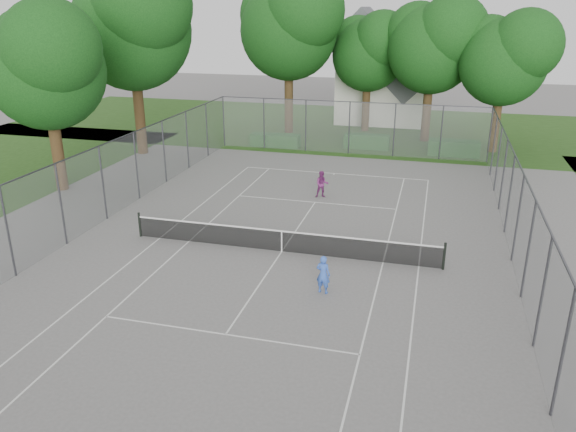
% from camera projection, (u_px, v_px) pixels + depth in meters
% --- Properties ---
extents(ground, '(120.00, 120.00, 0.00)m').
position_uv_depth(ground, '(282.00, 252.00, 22.92)').
color(ground, '#615F5D').
rests_on(ground, ground).
extents(grass_far, '(60.00, 20.00, 0.00)m').
position_uv_depth(grass_far, '(366.00, 128.00, 46.46)').
color(grass_far, '#1F4012').
rests_on(grass_far, ground).
extents(court_markings, '(11.03, 23.83, 0.01)m').
position_uv_depth(court_markings, '(282.00, 252.00, 22.92)').
color(court_markings, silver).
rests_on(court_markings, ground).
extents(tennis_net, '(12.87, 0.10, 1.10)m').
position_uv_depth(tennis_net, '(282.00, 240.00, 22.75)').
color(tennis_net, black).
rests_on(tennis_net, ground).
extents(perimeter_fence, '(18.08, 34.08, 3.52)m').
position_uv_depth(perimeter_fence, '(282.00, 210.00, 22.29)').
color(perimeter_fence, '#38383D').
rests_on(perimeter_fence, ground).
extents(tree_far_left, '(8.40, 7.67, 12.08)m').
position_uv_depth(tree_far_left, '(290.00, 22.00, 41.77)').
color(tree_far_left, '#392614').
rests_on(tree_far_left, ground).
extents(tree_far_midleft, '(6.43, 5.88, 9.25)m').
position_uv_depth(tree_far_midleft, '(370.00, 49.00, 43.19)').
color(tree_far_midleft, '#392614').
rests_on(tree_far_midleft, ground).
extents(tree_far_midright, '(7.16, 6.54, 10.30)m').
position_uv_depth(tree_far_midright, '(434.00, 42.00, 39.42)').
color(tree_far_midright, '#392614').
rests_on(tree_far_midright, ground).
extents(tree_far_right, '(6.54, 5.97, 9.40)m').
position_uv_depth(tree_far_right, '(506.00, 55.00, 36.49)').
color(tree_far_right, '#392614').
rests_on(tree_far_right, ground).
extents(tree_side_back, '(8.74, 7.98, 12.57)m').
position_uv_depth(tree_side_back, '(132.00, 20.00, 35.32)').
color(tree_side_back, '#392614').
rests_on(tree_side_back, ground).
extents(tree_side_front, '(6.90, 6.30, 9.91)m').
position_uv_depth(tree_side_front, '(45.00, 61.00, 28.36)').
color(tree_side_front, '#392614').
rests_on(tree_side_front, ground).
extents(hedge_left, '(3.52, 1.06, 0.88)m').
position_uv_depth(hedge_left, '(275.00, 140.00, 40.13)').
color(hedge_left, '#194B18').
rests_on(hedge_left, ground).
extents(hedge_mid, '(3.15, 0.90, 0.99)m').
position_uv_depth(hedge_mid, '(367.00, 141.00, 39.50)').
color(hedge_mid, '#194B18').
rests_on(hedge_mid, ground).
extents(hedge_right, '(3.35, 1.23, 1.01)m').
position_uv_depth(hedge_right, '(454.00, 148.00, 37.66)').
color(hedge_right, '#194B18').
rests_on(hedge_right, ground).
extents(house, '(7.56, 5.86, 9.41)m').
position_uv_depth(house, '(385.00, 77.00, 47.78)').
color(house, silver).
rests_on(house, ground).
extents(girl_player, '(0.57, 0.43, 1.40)m').
position_uv_depth(girl_player, '(323.00, 274.00, 19.42)').
color(girl_player, blue).
rests_on(girl_player, ground).
extents(woman_player, '(0.81, 0.71, 1.42)m').
position_uv_depth(woman_player, '(322.00, 184.00, 29.26)').
color(woman_player, '#732665').
rests_on(woman_player, ground).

